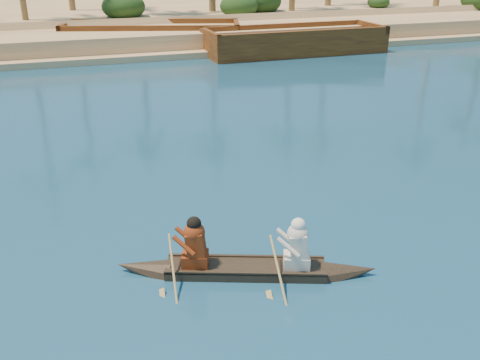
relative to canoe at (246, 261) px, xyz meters
name	(u,v)px	position (x,y,z in m)	size (l,w,h in m)	color
ground	(80,291)	(-3.24, 0.45, -0.28)	(160.00, 160.00, 0.00)	#0B3249
sandy_embankment	(49,11)	(-3.24, 47.34, 0.25)	(150.00, 51.00, 1.50)	#E1B67E
shrub_cluster	(50,24)	(-3.24, 31.95, 0.92)	(100.00, 6.00, 2.40)	black
canoe	(246,261)	(0.00, 0.00, 0.00)	(5.17, 2.49, 1.45)	#31281B
barge_mid	(152,37)	(3.10, 27.45, 0.39)	(12.03, 6.92, 1.90)	brown
barge_right	(295,42)	(11.13, 22.45, 0.38)	(11.26, 3.84, 1.87)	brown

